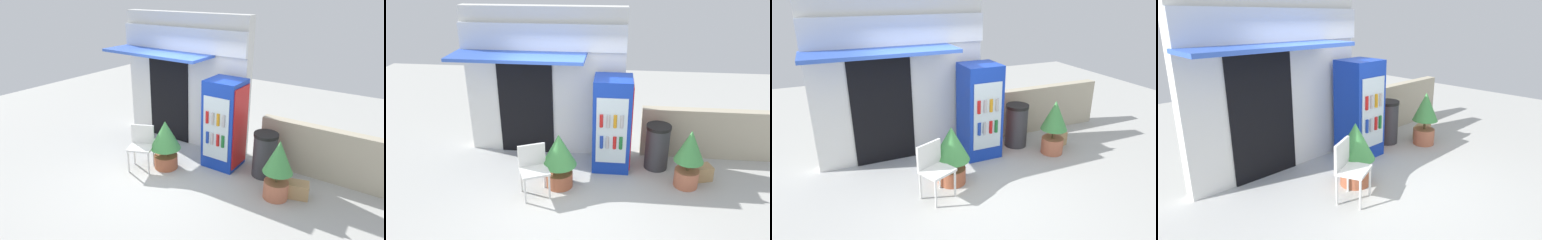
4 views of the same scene
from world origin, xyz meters
TOP-DOWN VIEW (x-y plane):
  - ground at (0.00, 0.00)m, footprint 16.00×16.00m
  - storefront_building at (-0.69, 1.63)m, footprint 3.21×1.09m
  - drink_cooler at (0.71, 1.08)m, footprint 0.72×0.72m
  - plastic_chair at (-0.59, 0.03)m, footprint 0.59×0.56m
  - potted_plant_near_shop at (-0.19, 0.30)m, footprint 0.62×0.62m
  - potted_plant_curbside at (2.07, 0.54)m, footprint 0.52×0.52m
  - trash_bin at (1.59, 1.14)m, footprint 0.47×0.47m
  - stone_boundary_wall at (2.66, 1.69)m, footprint 2.72×0.22m
  - cardboard_box at (2.35, 0.78)m, footprint 0.49×0.38m

SIDE VIEW (x-z plane):
  - ground at x=0.00m, z-range 0.00..0.00m
  - cardboard_box at x=2.35m, z-range 0.00..0.28m
  - trash_bin at x=1.59m, z-range 0.00..0.90m
  - stone_boundary_wall at x=2.66m, z-range 0.00..1.03m
  - plastic_chair at x=-0.59m, z-range 0.09..0.99m
  - potted_plant_near_shop at x=-0.19m, z-range 0.09..1.11m
  - potted_plant_curbside at x=2.07m, z-range 0.08..1.17m
  - drink_cooler at x=0.71m, z-range 0.00..1.82m
  - storefront_building at x=-0.69m, z-range 0.06..3.04m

